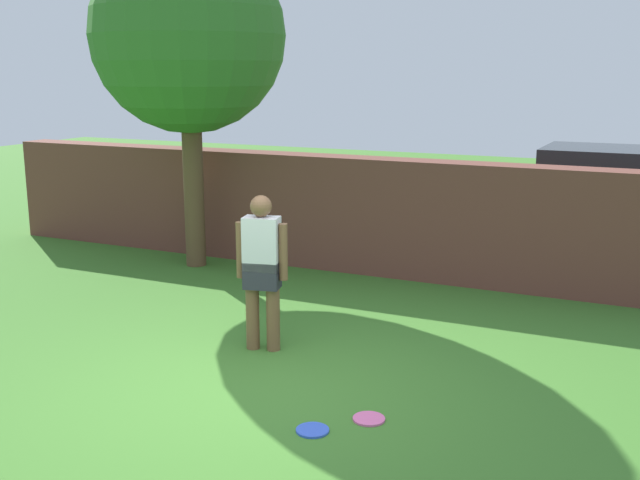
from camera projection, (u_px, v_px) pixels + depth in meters
ground_plane at (257, 389)px, 6.95m from camera, size 40.00×40.00×0.00m
brick_wall at (313, 210)px, 11.22m from camera, size 10.81×0.50×1.64m
tree at (188, 37)px, 10.66m from camera, size 2.73×2.73×4.68m
person at (262, 266)px, 7.76m from camera, size 0.53×0.30×1.62m
car at (611, 206)px, 11.37m from camera, size 4.22×1.96×1.72m
frisbee_blue at (312, 430)px, 6.14m from camera, size 0.27×0.27×0.02m
frisbee_pink at (369, 419)px, 6.34m from camera, size 0.27×0.27×0.02m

